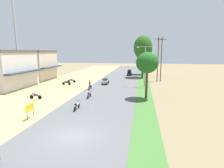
{
  "coord_description": "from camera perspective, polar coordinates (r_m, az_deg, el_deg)",
  "views": [
    {
      "loc": [
        5.19,
        -12.57,
        6.63
      ],
      "look_at": [
        0.71,
        14.92,
        1.62
      ],
      "focal_mm": 29.1,
      "sensor_mm": 36.0,
      "label": 1
    }
  ],
  "objects": [
    {
      "name": "parked_motorbike_nearest",
      "position": [
        27.58,
        -22.84,
        -3.35
      ],
      "size": [
        1.8,
        0.54,
        0.94
      ],
      "color": "black",
      "rests_on": "dirt_shoulder"
    },
    {
      "name": "parked_motorbike_second",
      "position": [
        37.03,
        -14.09,
        0.44
      ],
      "size": [
        1.8,
        0.54,
        0.94
      ],
      "color": "black",
      "rests_on": "dirt_shoulder"
    },
    {
      "name": "median_tree_third",
      "position": [
        53.49,
        10.05,
        10.86
      ],
      "size": [
        4.12,
        4.12,
        9.88
      ],
      "color": "#4C351E",
      "rests_on": "median_strip"
    },
    {
      "name": "motorbike_ahead_second",
      "position": [
        21.17,
        -10.97,
        -6.62
      ],
      "size": [
        0.54,
        1.8,
        0.94
      ],
      "color": "black",
      "rests_on": "road_strip"
    },
    {
      "name": "shophouse_near",
      "position": [
        38.72,
        -31.42,
        4.01
      ],
      "size": [
        9.94,
        9.74,
        6.9
      ],
      "color": "silver",
      "rests_on": "ground"
    },
    {
      "name": "street_signboard",
      "position": [
        19.7,
        -24.4,
        -7.02
      ],
      "size": [
        0.06,
        1.3,
        1.5
      ],
      "color": "#262628",
      "rests_on": "dirt_shoulder"
    },
    {
      "name": "streetlamp_mid",
      "position": [
        50.01,
        10.04,
        7.98
      ],
      "size": [
        3.16,
        0.2,
        8.34
      ],
      "color": "gray",
      "rests_on": "median_strip"
    },
    {
      "name": "utility_pole_near",
      "position": [
        41.76,
        15.22,
        7.66
      ],
      "size": [
        1.8,
        0.2,
        9.7
      ],
      "color": "brown",
      "rests_on": "ground"
    },
    {
      "name": "utility_pole_far",
      "position": [
        42.12,
        14.22,
        7.82
      ],
      "size": [
        1.8,
        0.2,
        9.83
      ],
      "color": "brown",
      "rests_on": "ground"
    },
    {
      "name": "shophouse_mid",
      "position": [
        46.93,
        -23.32,
        5.49
      ],
      "size": [
        9.15,
        8.34,
        6.9
      ],
      "color": "beige",
      "rests_on": "ground"
    },
    {
      "name": "parked_motorbike_third",
      "position": [
        39.72,
        -12.55,
        1.15
      ],
      "size": [
        1.8,
        0.54,
        0.94
      ],
      "color": "black",
      "rests_on": "dirt_shoulder"
    },
    {
      "name": "car_van_black",
      "position": [
        50.42,
        5.52,
        3.76
      ],
      "size": [
        1.19,
        2.41,
        1.67
      ],
      "color": "black",
      "rests_on": "road_strip"
    },
    {
      "name": "streetlamp_far",
      "position": [
        64.97,
        9.88,
        8.3
      ],
      "size": [
        3.16,
        0.2,
        7.98
      ],
      "color": "gray",
      "rests_on": "median_strip"
    },
    {
      "name": "ground_plane",
      "position": [
        15.13,
        -12.31,
        -16.05
      ],
      "size": [
        180.0,
        180.0,
        0.0
      ],
      "primitive_type": "plane",
      "color": "#7A6B4C"
    },
    {
      "name": "motorbike_ahead_fourth",
      "position": [
        31.91,
        -6.96,
        -0.31
      ],
      "size": [
        0.54,
        1.8,
        1.66
      ],
      "color": "black",
      "rests_on": "road_strip"
    },
    {
      "name": "car_sedan_silver",
      "position": [
        36.73,
        -2.09,
        0.96
      ],
      "size": [
        1.1,
        2.26,
        1.19
      ],
      "color": "#B7BCC1",
      "rests_on": "road_strip"
    },
    {
      "name": "median_tree_nearest",
      "position": [
        25.58,
        11.0,
        6.48
      ],
      "size": [
        3.08,
        3.08,
        6.51
      ],
      "color": "#4C351E",
      "rests_on": "median_strip"
    },
    {
      "name": "road_strip",
      "position": [
        15.11,
        -12.32,
        -15.91
      ],
      "size": [
        9.0,
        140.0,
        0.08
      ],
      "primitive_type": "cube",
      "color": "#565659",
      "rests_on": "ground"
    },
    {
      "name": "median_tree_second",
      "position": [
        46.83,
        9.71,
        11.16
      ],
      "size": [
        4.66,
        4.66,
        10.5
      ],
      "color": "#4C351E",
      "rests_on": "median_strip"
    },
    {
      "name": "motorbike_ahead_third",
      "position": [
        26.19,
        -7.17,
        -3.26
      ],
      "size": [
        0.54,
        1.8,
        0.94
      ],
      "color": "black",
      "rests_on": "road_strip"
    },
    {
      "name": "median_strip",
      "position": [
        14.21,
        10.76,
        -17.68
      ],
      "size": [
        2.4,
        140.0,
        0.06
      ],
      "primitive_type": "cube",
      "color": "#3D6B2D",
      "rests_on": "ground"
    },
    {
      "name": "streetlamp_near",
      "position": [
        34.19,
        10.31,
        6.33
      ],
      "size": [
        3.16,
        0.2,
        7.55
      ],
      "color": "gray",
      "rests_on": "median_strip"
    }
  ]
}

